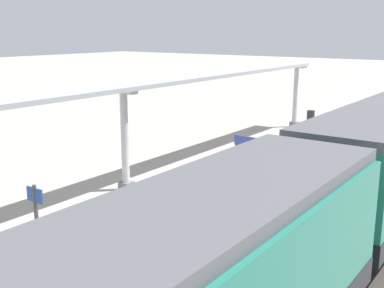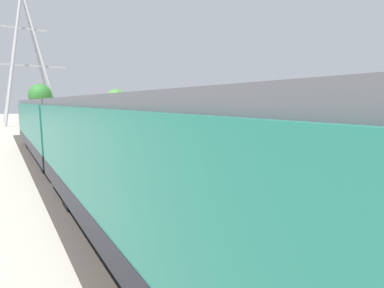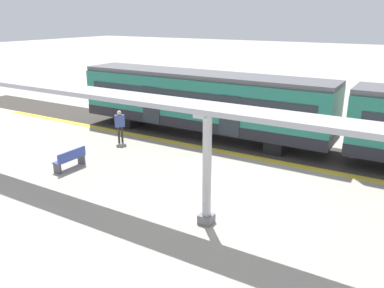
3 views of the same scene
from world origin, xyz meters
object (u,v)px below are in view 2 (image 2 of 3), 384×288
at_px(canopy_pillar_second, 263,132).
at_px(canopy_pillar_third, 144,118).
at_px(train_far_carriage, 50,127).
at_px(train_near_carriage, 161,178).
at_px(bench_mid_platform, 173,145).
at_px(platform_info_sign, 163,135).

relative_size(canopy_pillar_second, canopy_pillar_third, 1.00).
xyz_separation_m(train_far_carriage, canopy_pillar_second, (8.30, -9.86, 0.04)).
bearing_deg(canopy_pillar_third, train_near_carriage, -113.26).
bearing_deg(canopy_pillar_third, train_far_carriage, -151.76).
height_order(train_far_carriage, canopy_pillar_second, canopy_pillar_second).
xyz_separation_m(train_near_carriage, train_far_carriage, (0.00, 14.86, 0.00)).
distance_m(canopy_pillar_third, bench_mid_platform, 7.31).
bearing_deg(platform_info_sign, canopy_pillar_third, 73.28).
bearing_deg(platform_info_sign, train_far_carriage, 144.40).
distance_m(train_near_carriage, canopy_pillar_second, 9.69).
height_order(train_far_carriage, canopy_pillar_third, canopy_pillar_third).
height_order(train_near_carriage, bench_mid_platform, train_near_carriage).
xyz_separation_m(train_near_carriage, platform_info_sign, (5.73, 10.75, -0.51)).
relative_size(train_near_carriage, platform_info_sign, 6.49).
relative_size(train_far_carriage, canopy_pillar_third, 3.85).
bearing_deg(canopy_pillar_third, platform_info_sign, -106.72).
xyz_separation_m(canopy_pillar_second, canopy_pillar_third, (0.00, 14.32, 0.00)).
bearing_deg(train_far_carriage, train_near_carriage, -90.00).
xyz_separation_m(train_far_carriage, bench_mid_platform, (7.23, -2.63, -1.39)).
height_order(train_near_carriage, platform_info_sign, train_near_carriage).
xyz_separation_m(canopy_pillar_third, bench_mid_platform, (-1.07, -7.09, -1.44)).
xyz_separation_m(canopy_pillar_second, platform_info_sign, (-2.57, 5.76, -0.55)).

